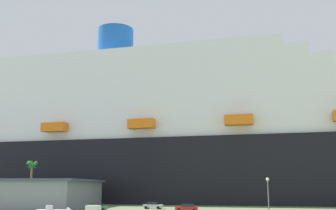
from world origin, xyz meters
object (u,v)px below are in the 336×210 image
parked_car_green_wagon (96,207)px  parked_car_silver_sedan (153,205)px  palm_tree (32,169)px  street_lamp (268,191)px  parked_car_red_hatchback (187,208)px  cruise_ship (190,141)px

parked_car_green_wagon → parked_car_silver_sedan: same height
palm_tree → parked_car_green_wagon: bearing=-0.5°
palm_tree → parked_car_green_wagon: 17.76m
street_lamp → parked_car_green_wagon: street_lamp is taller
palm_tree → parked_car_red_hatchback: (35.50, 0.26, -8.25)m
parked_car_green_wagon → parked_car_silver_sedan: 14.51m
street_lamp → parked_car_red_hatchback: (-16.00, 13.46, -3.62)m
parked_car_silver_sedan → palm_tree: bearing=-159.2°
cruise_ship → street_lamp: bearing=-71.6°
parked_car_red_hatchback → parked_car_silver_sedan: (-9.31, 9.67, 0.00)m
cruise_ship → parked_car_silver_sedan: bearing=-96.4°
cruise_ship → street_lamp: size_ratio=37.72×
parked_car_silver_sedan → parked_car_green_wagon: bearing=-136.1°
palm_tree → street_lamp: (51.50, -13.21, -4.63)m
cruise_ship → street_lamp: cruise_ship is taller
cruise_ship → palm_tree: size_ratio=22.92×
palm_tree → street_lamp: palm_tree is taller
street_lamp → parked_car_red_hatchback: size_ratio=1.36×
street_lamp → parked_car_silver_sedan: street_lamp is taller
cruise_ship → parked_car_green_wagon: (-14.89, -49.71, -19.38)m
parked_car_green_wagon → street_lamp: bearing=-20.1°
cruise_ship → palm_tree: 59.32m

